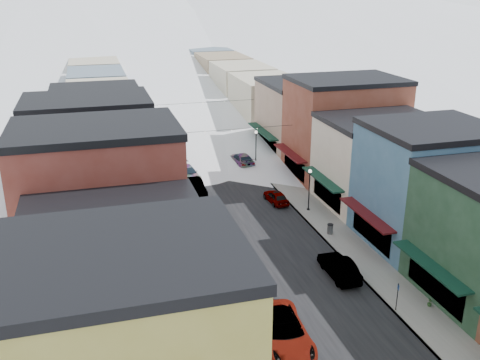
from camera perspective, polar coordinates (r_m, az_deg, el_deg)
road at (r=79.67m, az=-5.32°, el=4.55°), size 10.00×160.00×0.01m
sidewalk_left at (r=78.78m, az=-10.05°, el=4.20°), size 3.20×160.00×0.15m
sidewalk_right at (r=81.05m, az=-0.71°, el=4.96°), size 3.20×160.00×0.15m
curb_left at (r=78.94m, az=-8.93°, el=4.30°), size 0.10×160.00×0.15m
curb_right at (r=80.67m, az=-1.78°, el=4.88°), size 0.10×160.00×0.15m
bldg_l_cream at (r=32.55m, az=-12.85°, el=-10.95°), size 11.30×8.20×9.50m
bldg_l_brick_near at (r=39.04m, az=-14.51°, el=-3.19°), size 12.30×8.20×12.50m
bldg_l_grayblue at (r=47.59m, az=-14.11°, el=-1.15°), size 11.30×9.20×9.00m
bldg_l_brick_far at (r=55.81m, az=-15.63°, el=2.95°), size 13.30×9.20×11.00m
bldg_l_tan at (r=65.59m, az=-14.88°, el=5.08°), size 11.30×11.20×10.00m
bldg_r_blue at (r=48.14m, az=19.37°, el=-0.50°), size 11.30×9.20×10.50m
bldg_r_cream at (r=55.74m, az=14.54°, el=1.95°), size 12.30×9.20×9.00m
bldg_r_brick_far at (r=63.21m, az=11.01°, el=5.54°), size 13.30×9.20×11.50m
bldg_r_tan at (r=71.86m, az=6.70°, el=6.70°), size 11.30×11.20×9.50m
distant_blocks at (r=100.98m, az=-7.88°, el=10.09°), size 34.00×55.00×8.00m
overhead_cables at (r=66.25m, az=-3.44°, el=6.94°), size 16.40×15.04×0.04m
car_white_suv at (r=34.80m, az=4.62°, el=-15.82°), size 3.42×6.62×1.78m
car_silver_sedan at (r=38.71m, az=2.09°, el=-12.08°), size 1.91×4.01×1.32m
car_dark_hatch at (r=57.64m, az=-4.85°, el=-0.76°), size 2.00×4.97×1.61m
car_silver_wagon at (r=62.12m, az=-5.64°, el=0.74°), size 2.83×5.52×1.53m
car_green_sedan at (r=42.45m, az=10.52°, el=-9.11°), size 1.72×4.81×1.58m
car_gray_suv at (r=55.35m, az=3.86°, el=-1.79°), size 1.85×3.98×1.32m
car_black_sedan at (r=66.70m, az=0.15°, el=2.22°), size 2.62×5.50×1.55m
car_lane_silver at (r=79.33m, az=-6.78°, el=4.96°), size 2.06×4.28×1.41m
car_lane_white at (r=82.16m, az=-4.14°, el=5.62°), size 2.85×5.68×1.54m
parking_sign at (r=38.80m, az=16.45°, el=-11.64°), size 0.08×0.29×2.12m
trash_can at (r=48.93m, az=9.59°, el=-5.15°), size 0.55×0.55×0.93m
streetlamp_near at (r=52.87m, az=7.42°, el=-0.48°), size 0.35×0.35×4.24m
streetlamp_far at (r=65.49m, az=1.72°, el=3.88°), size 0.37×0.37×4.47m
planter_far at (r=40.44m, az=19.57°, el=-12.23°), size 0.42×0.42×0.55m
snow_pile_near at (r=39.76m, az=-0.57°, el=-11.38°), size 2.48×2.73×1.05m
snow_pile_mid at (r=40.55m, az=-0.25°, el=-10.68°), size 2.55×2.77×1.08m
snow_pile_far at (r=56.18m, az=-5.61°, el=-1.68°), size 2.47×2.72×1.04m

